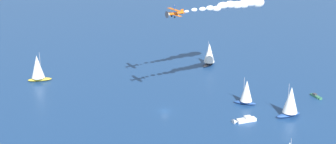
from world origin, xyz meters
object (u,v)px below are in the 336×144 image
Objects in this scene: sailboat_near_centre at (209,54)px; sailboat_trailing at (38,68)px; motorboat_offshore at (243,120)px; sailboat_mid_cluster at (246,92)px; wingwalker_lead at (174,7)px; motorboat_far_port at (316,96)px; sailboat_far_stbd at (291,101)px; biplane_lead at (174,13)px.

sailboat_trailing is (22.95, 76.31, 0.43)m from sailboat_near_centre.
sailboat_near_centre reaches higher than motorboat_offshore.
wingwalker_lead is at bearing 80.91° from sailboat_mid_cluster.
motorboat_far_port is 72.69m from wingwalker_lead.
wingwalker_lead reaches higher than motorboat_far_port.
sailboat_mid_cluster is 7.20× the size of wingwalker_lead.
sailboat_far_stbd reaches higher than sailboat_near_centre.
sailboat_far_stbd is (-63.32, 11.75, 0.29)m from sailboat_near_centre.
sailboat_near_centre is 0.93× the size of sailboat_trailing.
sailboat_near_centre is at bearing -49.16° from biplane_lead.
sailboat_far_stbd is 54.69m from wingwalker_lead.
sailboat_near_centre is at bearing -26.73° from motorboat_offshore.
sailboat_far_stbd is at bearing -121.57° from biplane_lead.
sailboat_far_stbd is 18.18m from sailboat_mid_cluster.
sailboat_near_centre is 64.93m from motorboat_offshore.
sailboat_near_centre is 79.69m from sailboat_trailing.
sailboat_mid_cluster is at bearing -99.12° from biplane_lead.
sailboat_near_centre is 57.68m from motorboat_far_port.
motorboat_far_port is 30.55m from sailboat_mid_cluster.
sailboat_trailing is 1.20× the size of sailboat_mid_cluster.
sailboat_far_stbd is 1.42× the size of motorboat_offshore.
wingwalker_lead is at bearing -155.98° from sailboat_trailing.
motorboat_offshore is at bearing -149.71° from sailboat_trailing.
motorboat_offshore is 17.10m from sailboat_mid_cluster.
wingwalker_lead is (-0.02, 0.01, 2.15)m from biplane_lead.
motorboat_far_port is 0.55× the size of sailboat_mid_cluster.
sailboat_trailing reaches higher than motorboat_far_port.
motorboat_offshore is at bearing -131.74° from wingwalker_lead.
sailboat_mid_cluster is (-69.03, -58.84, -1.01)m from sailboat_trailing.
biplane_lead is at bearing 75.49° from motorboat_far_port.
biplane_lead is (4.85, 30.22, 33.50)m from sailboat_mid_cluster.
sailboat_mid_cluster is (11.75, -11.65, 4.33)m from motorboat_offshore.
motorboat_offshore is (-1.43, 40.04, 0.23)m from motorboat_far_port.
wingwalker_lead reaches higher than biplane_lead.
sailboat_trailing is at bearing 24.03° from biplane_lead.
motorboat_offshore is (-57.83, 29.12, -4.91)m from sailboat_near_centre.
biplane_lead is (-41.23, 47.70, 32.92)m from sailboat_near_centre.
motorboat_far_port is 118.05m from sailboat_trailing.
sailboat_trailing is 1.83× the size of biplane_lead.
motorboat_far_port is 24.32m from sailboat_far_stbd.
wingwalker_lead is at bearing 48.26° from motorboat_offshore.
biplane_lead reaches higher than sailboat_far_stbd.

